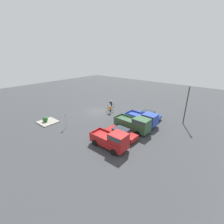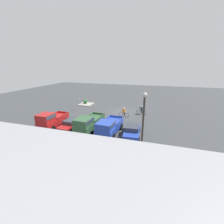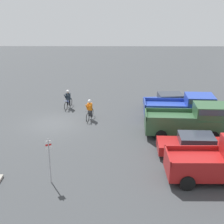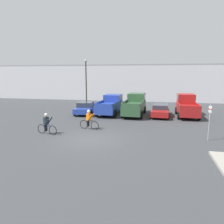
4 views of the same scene
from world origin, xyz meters
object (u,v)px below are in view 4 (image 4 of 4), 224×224
at_px(cyclist_0, 89,119).
at_px(fire_lane_sign, 209,119).
at_px(lamppost, 86,79).
at_px(cyclist_1, 47,123).
at_px(sedan_0, 86,108).
at_px(pickup_truck_0, 111,104).
at_px(pickup_truck_2, 187,105).
at_px(pickup_truck_1, 135,104).
at_px(sedan_1, 160,110).

relative_size(cyclist_0, fire_lane_sign, 0.70).
bearing_deg(lamppost, cyclist_1, -83.95).
distance_m(sedan_0, pickup_truck_0, 2.92).
height_order(cyclist_0, lamppost, lamppost).
distance_m(sedan_0, fire_lane_sign, 14.14).
height_order(sedan_0, cyclist_1, cyclist_1).
bearing_deg(fire_lane_sign, sedan_0, 144.87).
bearing_deg(pickup_truck_2, cyclist_1, -139.54).
xyz_separation_m(cyclist_1, lamppost, (-1.53, 14.40, 2.99)).
relative_size(pickup_truck_1, cyclist_1, 3.14).
xyz_separation_m(pickup_truck_1, cyclist_1, (-5.80, -9.41, -0.35)).
xyz_separation_m(pickup_truck_0, pickup_truck_2, (8.38, 0.26, 0.08)).
height_order(sedan_0, sedan_1, sedan_0).
bearing_deg(pickup_truck_0, cyclist_1, -107.64).
height_order(cyclist_0, fire_lane_sign, fire_lane_sign).
relative_size(pickup_truck_2, cyclist_1, 2.71).
relative_size(sedan_0, sedan_1, 0.96).
bearing_deg(cyclist_0, pickup_truck_2, 41.33).
bearing_deg(pickup_truck_2, pickup_truck_0, -178.22).
distance_m(pickup_truck_0, fire_lane_sign, 12.35).
relative_size(sedan_0, pickup_truck_0, 0.85).
bearing_deg(sedan_0, lamppost, 107.04).
relative_size(sedan_1, pickup_truck_2, 0.97).
height_order(sedan_0, fire_lane_sign, fire_lane_sign).
bearing_deg(fire_lane_sign, pickup_truck_0, 134.95).
height_order(sedan_1, fire_lane_sign, fire_lane_sign).
bearing_deg(pickup_truck_1, sedan_1, -8.33).
xyz_separation_m(pickup_truck_1, fire_lane_sign, (5.92, -8.70, 0.33)).
bearing_deg(pickup_truck_0, lamppost, 132.45).
height_order(cyclist_1, fire_lane_sign, fire_lane_sign).
bearing_deg(cyclist_0, sedan_1, 49.70).
bearing_deg(pickup_truck_0, fire_lane_sign, -45.05).
xyz_separation_m(pickup_truck_1, pickup_truck_2, (5.58, 0.29, 0.00)).
bearing_deg(cyclist_0, pickup_truck_1, 67.12).
height_order(sedan_0, pickup_truck_2, pickup_truck_2).
height_order(pickup_truck_0, lamppost, lamppost).
xyz_separation_m(cyclist_0, fire_lane_sign, (9.01, -1.37, 0.67)).
xyz_separation_m(pickup_truck_0, pickup_truck_1, (2.80, -0.03, 0.08)).
distance_m(sedan_0, pickup_truck_1, 5.67).
height_order(pickup_truck_1, cyclist_0, pickup_truck_1).
bearing_deg(sedan_1, cyclist_0, -130.30).
relative_size(pickup_truck_0, cyclist_1, 2.97).
xyz_separation_m(cyclist_0, cyclist_1, (-2.71, -2.08, -0.01)).
xyz_separation_m(cyclist_0, lamppost, (-4.24, 12.32, 2.98)).
xyz_separation_m(sedan_1, lamppost, (-10.11, 5.39, 3.16)).
distance_m(sedan_0, pickup_truck_2, 11.24).
bearing_deg(pickup_truck_1, cyclist_0, -112.88).
distance_m(pickup_truck_1, cyclist_0, 7.96).
xyz_separation_m(pickup_truck_0, cyclist_1, (-3.00, -9.45, -0.28)).
bearing_deg(cyclist_0, lamppost, 108.98).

